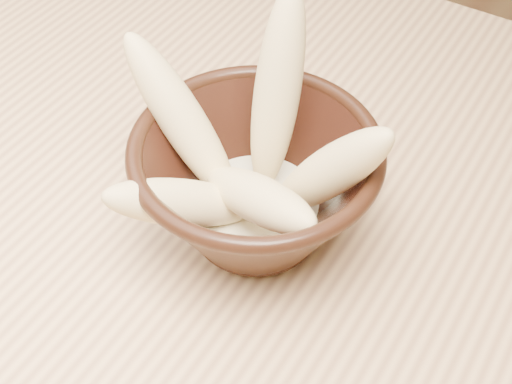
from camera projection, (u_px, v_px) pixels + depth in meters
table at (143, 221)px, 0.70m from camera, size 1.20×0.80×0.75m
bowl at (256, 184)px, 0.55m from camera, size 0.19×0.19×0.10m
milk_puddle at (256, 206)px, 0.57m from camera, size 0.11×0.11×0.01m
banana_upright at (277, 92)px, 0.53m from camera, size 0.05×0.09×0.17m
banana_left at (182, 119)px, 0.54m from camera, size 0.13×0.05×0.14m
banana_right at (330, 172)px, 0.51m from camera, size 0.11×0.04×0.13m
banana_across at (258, 199)px, 0.51m from camera, size 0.13×0.07×0.08m
banana_front at (184, 203)px, 0.52m from camera, size 0.10×0.13×0.09m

